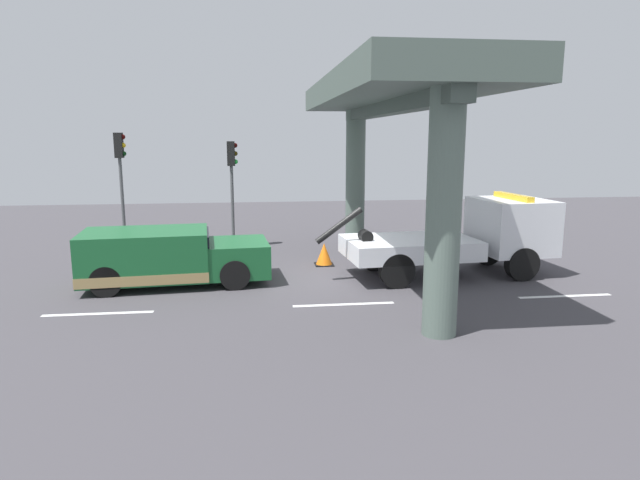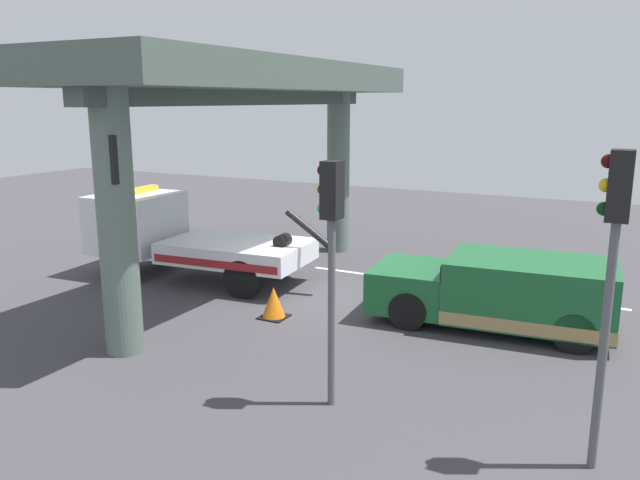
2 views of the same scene
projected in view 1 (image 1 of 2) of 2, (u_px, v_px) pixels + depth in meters
The scene contains 11 objects.
ground_plane at pixel (330, 280), 16.36m from camera, with size 60.00×40.00×0.10m, color #423F44.
lane_stripe_west at pixel (98, 314), 13.12m from camera, with size 2.60×0.16×0.01m, color silver.
lane_stripe_mid at pixel (344, 304), 13.85m from camera, with size 2.60×0.16×0.01m, color silver.
lane_stripe_east at pixel (565, 296), 14.58m from camera, with size 2.60×0.16×0.01m, color silver.
tow_truck_white at pixel (469, 236), 16.72m from camera, with size 7.33×2.86×2.46m.
towed_van_green at pixel (167, 258), 15.63m from camera, with size 5.36×2.59×1.58m.
overpass_structure at pixel (388, 105), 15.61m from camera, with size 3.60×11.81×5.91m.
traffic_light_near at pixel (121, 166), 19.83m from camera, with size 0.39×0.32×4.34m.
traffic_light_far at pixel (232, 171), 20.35m from camera, with size 0.39×0.32×4.03m.
traffic_light_mid at pixel (351, 165), 20.86m from camera, with size 0.39×0.32×4.32m.
traffic_cone_orange at pixel (324, 255), 18.08m from camera, with size 0.62×0.62×0.73m.
Camera 1 is at (-2.24, -15.70, 4.19)m, focal length 30.62 mm.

